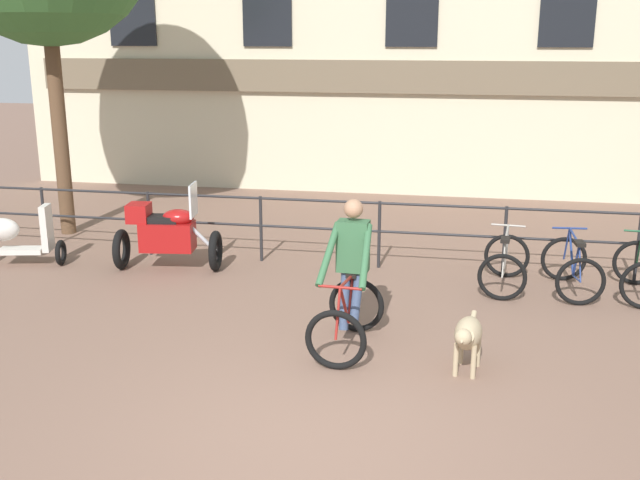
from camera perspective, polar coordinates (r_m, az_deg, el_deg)
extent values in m
plane|color=#7A5B4C|center=(6.92, -0.62, -14.94)|extent=(60.00, 60.00, 0.00)
cylinder|color=#232326|center=(13.32, -20.28, 1.57)|extent=(0.05, 0.05, 1.05)
cylinder|color=#232326|center=(12.46, -12.86, 1.24)|extent=(0.05, 0.05, 1.05)
cylinder|color=#232326|center=(11.85, -4.52, 0.85)|extent=(0.05, 0.05, 1.05)
cylinder|color=#232326|center=(11.50, 4.53, 0.41)|extent=(0.05, 0.05, 1.05)
cylinder|color=#232326|center=(11.46, 13.88, -0.06)|extent=(0.05, 0.05, 1.05)
cylinder|color=#232326|center=(11.72, 23.06, -0.52)|extent=(0.05, 0.05, 1.05)
cylinder|color=#232326|center=(11.39, 4.58, 2.81)|extent=(15.00, 0.04, 0.04)
cylinder|color=#232326|center=(11.49, 4.54, 0.66)|extent=(15.00, 0.04, 0.04)
cube|color=brown|center=(16.56, 6.87, 12.22)|extent=(17.10, 0.12, 0.70)
torus|color=black|center=(8.07, 1.20, -7.62)|extent=(0.68, 0.11, 0.68)
torus|color=black|center=(9.07, 2.79, -4.97)|extent=(0.68, 0.11, 0.68)
cylinder|color=maroon|center=(8.37, 1.88, -5.00)|extent=(0.07, 0.49, 0.60)
cylinder|color=maroon|center=(8.68, 2.35, -4.48)|extent=(0.05, 0.23, 0.52)
cylinder|color=maroon|center=(8.37, 2.04, -3.14)|extent=(0.08, 0.66, 0.10)
cylinder|color=maroon|center=(8.87, 2.50, -5.61)|extent=(0.06, 0.44, 0.08)
cylinder|color=maroon|center=(8.88, 2.65, -3.85)|extent=(0.04, 0.27, 0.47)
cylinder|color=maroon|center=(8.06, 1.37, -5.63)|extent=(0.04, 0.23, 0.54)
cylinder|color=maroon|center=(8.06, 1.54, -3.63)|extent=(0.48, 0.06, 0.03)
cube|color=black|center=(8.68, 2.51, -2.55)|extent=(0.13, 0.25, 0.05)
cube|color=#33603D|center=(8.59, 2.54, -0.46)|extent=(0.37, 0.24, 0.60)
sphere|color=#A87A5B|center=(8.48, 2.57, 2.40)|extent=(0.22, 0.22, 0.22)
cylinder|color=#33603D|center=(8.33, 0.65, -1.05)|extent=(0.19, 0.72, 0.60)
cylinder|color=#33603D|center=(8.24, 3.49, -1.26)|extent=(0.10, 0.72, 0.60)
cylinder|color=#384766|center=(8.70, 1.90, -4.60)|extent=(0.12, 0.31, 0.69)
cylinder|color=#384766|center=(8.66, 2.81, -4.30)|extent=(0.16, 0.32, 0.58)
ellipsoid|color=tan|center=(8.14, 11.23, -6.97)|extent=(0.36, 0.54, 0.34)
cylinder|color=tan|center=(7.95, 11.01, -7.33)|extent=(0.21, 0.21, 0.18)
sphere|color=tan|center=(7.79, 10.86, -7.27)|extent=(0.17, 0.17, 0.17)
cone|color=tan|center=(7.72, 10.76, -7.60)|extent=(0.11, 0.12, 0.10)
cylinder|color=tan|center=(8.40, 11.59, -5.79)|extent=(0.09, 0.18, 0.12)
cylinder|color=tan|center=(8.11, 10.31, -8.96)|extent=(0.06, 0.06, 0.37)
cylinder|color=tan|center=(8.09, 11.61, -9.10)|extent=(0.06, 0.06, 0.37)
cylinder|color=tan|center=(8.40, 10.69, -8.09)|extent=(0.06, 0.06, 0.37)
cylinder|color=tan|center=(8.38, 11.95, -8.22)|extent=(0.06, 0.06, 0.37)
torus|color=black|center=(11.49, -7.96, -0.82)|extent=(0.20, 0.63, 0.62)
torus|color=black|center=(11.87, -14.89, -0.68)|extent=(0.20, 0.63, 0.62)
cube|color=maroon|center=(11.60, -11.54, 0.29)|extent=(0.85, 0.50, 0.44)
ellipsoid|color=maroon|center=(11.48, -10.75, 1.72)|extent=(0.52, 0.38, 0.24)
cube|color=black|center=(11.56, -12.09, 1.59)|extent=(0.59, 0.37, 0.10)
cylinder|color=#B2B2B7|center=(11.48, -8.90, 0.08)|extent=(0.42, 0.11, 0.41)
cube|color=silver|center=(11.36, -9.64, 3.03)|extent=(0.09, 0.44, 0.50)
cube|color=maroon|center=(11.63, -13.64, 2.03)|extent=(0.36, 0.40, 0.28)
torus|color=black|center=(11.39, 14.04, -1.18)|extent=(0.66, 0.13, 0.66)
torus|color=black|center=(10.39, 13.70, -2.77)|extent=(0.66, 0.13, 0.66)
cylinder|color=#9E998E|center=(10.94, 13.99, -0.61)|extent=(0.08, 0.47, 0.58)
cylinder|color=#9E998E|center=(10.64, 13.88, -1.23)|extent=(0.05, 0.22, 0.51)
cylinder|color=#9E998E|center=(10.78, 14.05, 0.52)|extent=(0.10, 0.63, 0.10)
cylinder|color=#9E998E|center=(10.60, 13.77, -2.56)|extent=(0.07, 0.42, 0.07)
cylinder|color=#9E998E|center=(10.43, 13.82, -1.42)|extent=(0.05, 0.25, 0.46)
cylinder|color=#9E998E|center=(11.23, 14.10, -0.07)|extent=(0.05, 0.21, 0.52)
cylinder|color=#9E998E|center=(11.08, 14.16, 1.08)|extent=(0.48, 0.08, 0.03)
cube|color=black|center=(10.48, 13.94, 0.02)|extent=(0.14, 0.25, 0.05)
torus|color=black|center=(11.47, 18.08, -1.38)|extent=(0.66, 0.12, 0.66)
torus|color=black|center=(10.50, 19.23, -3.03)|extent=(0.66, 0.12, 0.66)
cylinder|color=navy|center=(11.03, 18.60, -0.84)|extent=(0.07, 0.47, 0.58)
cylinder|color=navy|center=(10.74, 18.94, -1.48)|extent=(0.05, 0.22, 0.51)
cylinder|color=navy|center=(10.88, 18.82, 0.27)|extent=(0.09, 0.63, 0.10)
cylinder|color=navy|center=(10.70, 18.97, -2.80)|extent=(0.06, 0.42, 0.07)
cylinder|color=navy|center=(10.54, 19.20, -1.68)|extent=(0.04, 0.25, 0.46)
cylinder|color=navy|center=(11.32, 18.28, -0.28)|extent=(0.04, 0.21, 0.52)
cylinder|color=navy|center=(11.16, 18.49, 0.86)|extent=(0.48, 0.07, 0.03)
cube|color=black|center=(10.58, 19.17, -0.24)|extent=(0.14, 0.25, 0.05)
torus|color=black|center=(11.65, 22.98, -1.61)|extent=(0.66, 0.12, 0.66)
cylinder|color=#194C2D|center=(11.49, 23.16, -0.52)|extent=(0.05, 0.21, 0.52)
torus|color=black|center=(12.36, -19.14, -0.91)|extent=(0.16, 0.41, 0.40)
cube|color=beige|center=(12.55, -21.77, -0.74)|extent=(0.72, 0.42, 0.08)
cube|color=beige|center=(12.32, -20.10, 0.87)|extent=(0.17, 0.33, 0.72)
ellipsoid|color=beige|center=(12.56, -23.05, 0.75)|extent=(0.57, 0.40, 0.36)
cylinder|color=brown|center=(14.02, -19.30, 8.67)|extent=(0.26, 0.26, 4.11)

